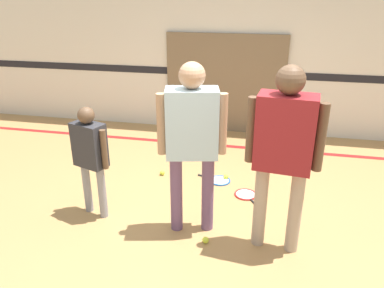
% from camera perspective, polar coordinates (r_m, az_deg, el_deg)
% --- Properties ---
extents(ground_plane, '(16.00, 16.00, 0.00)m').
position_cam_1_polar(ground_plane, '(4.16, 0.79, -11.82)').
color(ground_plane, '#A87F4C').
extents(wall_back, '(16.00, 0.07, 3.20)m').
position_cam_1_polar(wall_back, '(6.42, 6.18, 15.73)').
color(wall_back, silver).
rests_on(wall_back, ground_plane).
extents(wall_panel, '(2.02, 0.05, 1.68)m').
position_cam_1_polar(wall_panel, '(6.50, 5.04, 9.08)').
color(wall_panel, '#756047').
rests_on(wall_panel, ground_plane).
extents(floor_stripe, '(14.40, 0.10, 0.01)m').
position_cam_1_polar(floor_stripe, '(6.06, 4.77, -0.26)').
color(floor_stripe, red).
rests_on(floor_stripe, ground_plane).
extents(person_instructor, '(0.65, 0.37, 1.76)m').
position_cam_1_polar(person_instructor, '(3.56, 0.00, 1.78)').
color(person_instructor, '#6B4C70').
rests_on(person_instructor, ground_plane).
extents(person_student_left, '(0.45, 0.30, 1.25)m').
position_cam_1_polar(person_student_left, '(4.09, -15.27, -0.96)').
color(person_student_left, gray).
rests_on(person_student_left, ground_plane).
extents(person_student_right, '(0.68, 0.33, 1.79)m').
position_cam_1_polar(person_student_right, '(3.38, 13.86, 0.21)').
color(person_student_right, tan).
rests_on(person_student_right, ground_plane).
extents(racket_spare_on_floor, '(0.49, 0.35, 0.03)m').
position_cam_1_polar(racket_spare_on_floor, '(4.98, 4.09, -5.51)').
color(racket_spare_on_floor, blue).
rests_on(racket_spare_on_floor, ground_plane).
extents(racket_second_spare, '(0.39, 0.50, 0.03)m').
position_cam_1_polar(racket_second_spare, '(4.68, 8.30, -7.72)').
color(racket_second_spare, red).
rests_on(racket_second_spare, ground_plane).
extents(tennis_ball_near_instructor, '(0.07, 0.07, 0.07)m').
position_cam_1_polar(tennis_ball_near_instructor, '(3.86, 2.07, -14.41)').
color(tennis_ball_near_instructor, '#CCE038').
rests_on(tennis_ball_near_instructor, ground_plane).
extents(tennis_ball_by_spare_racket, '(0.07, 0.07, 0.07)m').
position_cam_1_polar(tennis_ball_by_spare_racket, '(5.02, 5.20, -5.01)').
color(tennis_ball_by_spare_racket, '#CCE038').
rests_on(tennis_ball_by_spare_racket, ground_plane).
extents(tennis_ball_stray_left, '(0.07, 0.07, 0.07)m').
position_cam_1_polar(tennis_ball_stray_left, '(5.12, -4.56, -4.39)').
color(tennis_ball_stray_left, '#CCE038').
rests_on(tennis_ball_stray_left, ground_plane).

